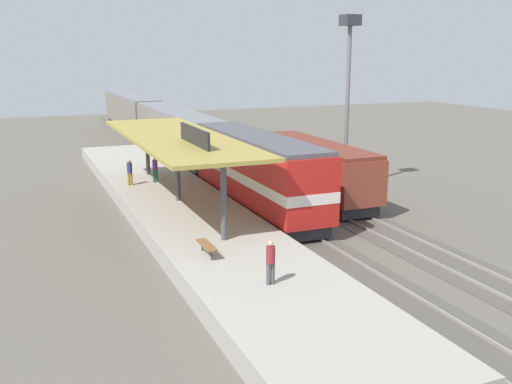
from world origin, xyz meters
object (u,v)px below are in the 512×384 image
Objects in this scene: platform_bench at (207,245)px; person_walking at (155,168)px; freight_car at (315,169)px; person_boarding at (271,260)px; passenger_carriage_rear at (131,112)px; light_mast at (349,66)px; passenger_carriage_front at (177,135)px; person_waiting at (130,171)px; locomotive at (257,172)px.

platform_bench is 15.17m from person_walking.
person_boarding is (-9.39, -14.08, -0.12)m from freight_car.
freight_car is at bearing -83.01° from passenger_carriage_rear.
passenger_carriage_front is at bearing 117.26° from light_mast.
person_waiting is at bearing 156.99° from freight_car.
locomotive is at bearing -42.73° from person_waiting.
freight_car is (10.60, 10.12, 0.63)m from platform_bench.
locomotive reaches higher than freight_car.
passenger_carriage_rear is 51.84m from person_boarding.
locomotive is at bearing -90.00° from passenger_carriage_front.
person_boarding is (-4.79, -51.62, -0.46)m from passenger_carriage_rear.
person_walking is at bearing 164.89° from light_mast.
platform_bench is 0.99× the size of person_waiting.
light_mast is 6.84× the size of person_boarding.
locomotive is 4.79m from freight_car.
person_boarding is at bearing -123.70° from freight_car.
passenger_carriage_rear reaches higher than person_waiting.
passenger_carriage_rear is 1.67× the size of freight_car.
passenger_carriage_rear reaches higher than freight_car.
person_walking is (1.73, 0.29, 0.00)m from person_waiting.
locomotive is 18.00m from passenger_carriage_front.
freight_car is 11.99m from person_waiting.
locomotive reaches higher than passenger_carriage_front.
freight_car reaches higher than person_boarding.
platform_bench is 0.08× the size of passenger_carriage_front.
freight_car reaches higher than platform_bench.
light_mast is at bearing -77.75° from passenger_carriage_rear.
person_waiting is at bearing 137.27° from locomotive.
locomotive is at bearing -90.00° from passenger_carriage_rear.
person_boarding is at bearing -72.97° from platform_bench.
freight_car is 16.92m from person_boarding.
passenger_carriage_front is at bearing 81.17° from person_boarding.
passenger_carriage_front reaches higher than platform_bench.
freight_car is (4.60, -37.54, -0.34)m from passenger_carriage_rear.
passenger_carriage_rear is 11.70× the size of person_waiting.
passenger_carriage_rear is 11.70× the size of person_boarding.
passenger_carriage_rear is (0.00, 38.80, -0.10)m from locomotive.
passenger_carriage_rear is at bearing 90.00° from locomotive.
freight_car is (4.60, 1.26, -0.44)m from locomotive.
light_mast is 14.51m from person_walking.
passenger_carriage_front is 11.70× the size of person_boarding.
locomotive is at bearing -159.86° from light_mast.
light_mast is (7.80, -35.94, 6.08)m from passenger_carriage_rear.
passenger_carriage_rear is at bearing 78.91° from person_waiting.
passenger_carriage_front is 13.67m from person_waiting.
passenger_carriage_rear is 11.70× the size of person_walking.
person_walking is (-4.70, -11.76, -0.46)m from passenger_carriage_front.
platform_bench is 0.99× the size of person_walking.
person_boarding is at bearing -110.49° from locomotive.
passenger_carriage_rear is (0.00, 20.80, 0.00)m from passenger_carriage_front.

